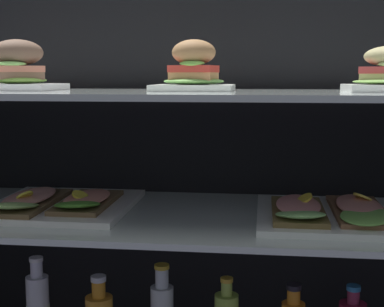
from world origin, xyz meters
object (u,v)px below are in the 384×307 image
at_px(plated_roll_sandwich_center, 196,72).
at_px(plated_roll_sandwich_far_left, 18,71).
at_px(open_sandwich_tray_left_of_center, 57,203).
at_px(open_sandwich_tray_mid_right, 331,212).

bearing_deg(plated_roll_sandwich_center, plated_roll_sandwich_far_left, -179.32).
distance_m(plated_roll_sandwich_far_left, plated_roll_sandwich_center, 0.43).
distance_m(plated_roll_sandwich_far_left, open_sandwich_tray_left_of_center, 0.34).
bearing_deg(plated_roll_sandwich_far_left, plated_roll_sandwich_center, 0.68).
xyz_separation_m(open_sandwich_tray_left_of_center, open_sandwich_tray_mid_right, (0.65, -0.01, 0.00)).
height_order(plated_roll_sandwich_center, open_sandwich_tray_left_of_center, plated_roll_sandwich_center).
bearing_deg(open_sandwich_tray_left_of_center, plated_roll_sandwich_center, 5.72).
relative_size(plated_roll_sandwich_far_left, plated_roll_sandwich_center, 1.03).
relative_size(plated_roll_sandwich_far_left, open_sandwich_tray_mid_right, 0.53).
height_order(plated_roll_sandwich_far_left, open_sandwich_tray_left_of_center, plated_roll_sandwich_far_left).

